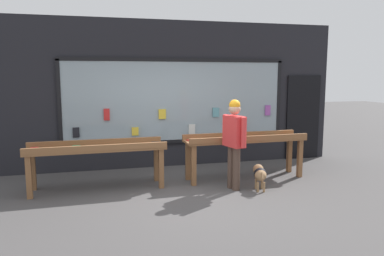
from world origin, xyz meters
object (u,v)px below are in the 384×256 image
Objects in this scene: display_table_left at (97,151)px; small_dog at (260,174)px; person_browsing at (234,137)px; display_table_right at (245,143)px.

display_table_left reaches higher than small_dog.
person_browsing is 3.06× the size of small_dog.
display_table_left is at bearing 61.32° from person_browsing.
display_table_left is 3.03m from small_dog.
display_table_right reaches higher than display_table_left.
small_dog is (-0.04, -0.80, -0.43)m from display_table_right.
person_browsing reaches higher than display_table_left.
display_table_right reaches higher than small_dog.
person_browsing is at bearing -127.51° from display_table_right.
display_table_left is at bearing 179.99° from display_table_right.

